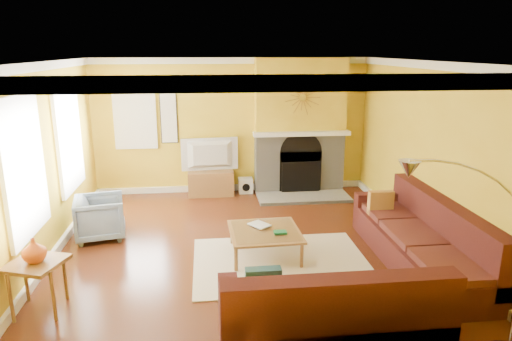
{
  "coord_description": "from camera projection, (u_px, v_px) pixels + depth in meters",
  "views": [
    {
      "loc": [
        -0.54,
        -6.13,
        2.88
      ],
      "look_at": [
        0.2,
        0.4,
        1.11
      ],
      "focal_mm": 32.0,
      "sensor_mm": 36.0,
      "label": 1
    }
  ],
  "objects": [
    {
      "name": "floor",
      "position": [
        246.0,
        251.0,
        6.69
      ],
      "size": [
        5.5,
        6.0,
        0.02
      ],
      "primitive_type": "cube",
      "color": "#602B14",
      "rests_on": "ground"
    },
    {
      "name": "ceiling",
      "position": [
        244.0,
        61.0,
        5.98
      ],
      "size": [
        5.5,
        6.0,
        0.02
      ],
      "primitive_type": "cube",
      "color": "white",
      "rests_on": "ground"
    },
    {
      "name": "wall_back",
      "position": [
        232.0,
        126.0,
        9.22
      ],
      "size": [
        5.5,
        0.02,
        2.7
      ],
      "primitive_type": "cube",
      "color": "gold",
      "rests_on": "ground"
    },
    {
      "name": "wall_front",
      "position": [
        280.0,
        257.0,
        3.45
      ],
      "size": [
        5.5,
        0.02,
        2.7
      ],
      "primitive_type": "cube",
      "color": "gold",
      "rests_on": "ground"
    },
    {
      "name": "wall_left",
      "position": [
        38.0,
        167.0,
        6.04
      ],
      "size": [
        0.02,
        6.0,
        2.7
      ],
      "primitive_type": "cube",
      "color": "gold",
      "rests_on": "ground"
    },
    {
      "name": "wall_right",
      "position": [
        434.0,
        156.0,
        6.63
      ],
      "size": [
        0.02,
        6.0,
        2.7
      ],
      "primitive_type": "cube",
      "color": "gold",
      "rests_on": "ground"
    },
    {
      "name": "baseboard",
      "position": [
        246.0,
        247.0,
        6.67
      ],
      "size": [
        5.5,
        6.0,
        0.12
      ],
      "primitive_type": null,
      "color": "white",
      "rests_on": "floor"
    },
    {
      "name": "crown_molding",
      "position": [
        245.0,
        67.0,
        6.0
      ],
      "size": [
        5.5,
        6.0,
        0.12
      ],
      "primitive_type": null,
      "color": "white",
      "rests_on": "ceiling"
    },
    {
      "name": "window_left_near",
      "position": [
        68.0,
        137.0,
        7.25
      ],
      "size": [
        0.06,
        1.22,
        1.72
      ],
      "primitive_type": "cube",
      "color": "white",
      "rests_on": "wall_left"
    },
    {
      "name": "window_left_far",
      "position": [
        22.0,
        167.0,
        5.43
      ],
      "size": [
        0.06,
        1.22,
        1.72
      ],
      "primitive_type": "cube",
      "color": "white",
      "rests_on": "wall_left"
    },
    {
      "name": "window_back",
      "position": [
        135.0,
        118.0,
        8.92
      ],
      "size": [
        0.82,
        0.06,
        1.22
      ],
      "primitive_type": "cube",
      "color": "white",
      "rests_on": "wall_back"
    },
    {
      "name": "wall_art",
      "position": [
        169.0,
        115.0,
        8.99
      ],
      "size": [
        0.34,
        0.04,
        1.14
      ],
      "primitive_type": "cube",
      "color": "white",
      "rests_on": "wall_back"
    },
    {
      "name": "fireplace",
      "position": [
        300.0,
        126.0,
        9.17
      ],
      "size": [
        1.8,
        0.4,
        2.7
      ],
      "primitive_type": null,
      "color": "gray",
      "rests_on": "floor"
    },
    {
      "name": "mantel",
      "position": [
        302.0,
        134.0,
        8.96
      ],
      "size": [
        1.92,
        0.22,
        0.08
      ],
      "primitive_type": "cube",
      "color": "white",
      "rests_on": "fireplace"
    },
    {
      "name": "hearth",
      "position": [
        304.0,
        197.0,
        8.98
      ],
      "size": [
        1.8,
        0.7,
        0.06
      ],
      "primitive_type": "cube",
      "color": "gray",
      "rests_on": "floor"
    },
    {
      "name": "sunburst",
      "position": [
        303.0,
        98.0,
        8.79
      ],
      "size": [
        0.7,
        0.04,
        0.7
      ],
      "primitive_type": null,
      "color": "olive",
      "rests_on": "fireplace"
    },
    {
      "name": "rug",
      "position": [
        281.0,
        262.0,
        6.31
      ],
      "size": [
        2.4,
        1.8,
        0.02
      ],
      "primitive_type": "cube",
      "color": "beige",
      "rests_on": "floor"
    },
    {
      "name": "sectional_sofa",
      "position": [
        343.0,
        247.0,
        5.75
      ],
      "size": [
        3.2,
        3.43,
        0.9
      ],
      "primitive_type": null,
      "color": "#471916",
      "rests_on": "floor"
    },
    {
      "name": "coffee_table",
      "position": [
        265.0,
        243.0,
        6.49
      ],
      "size": [
        1.02,
        1.02,
        0.39
      ],
      "primitive_type": null,
      "rotation": [
        0.0,
        0.0,
        0.04
      ],
      "color": "white",
      "rests_on": "floor"
    },
    {
      "name": "media_console",
      "position": [
        211.0,
        183.0,
        9.18
      ],
      "size": [
        0.9,
        0.41,
        0.5
      ],
      "primitive_type": "cube",
      "color": "olive",
      "rests_on": "floor"
    },
    {
      "name": "tv",
      "position": [
        210.0,
        155.0,
        9.03
      ],
      "size": [
        1.14,
        0.25,
        0.65
      ],
      "primitive_type": "imported",
      "rotation": [
        0.0,
        0.0,
        3.23
      ],
      "color": "black",
      "rests_on": "media_console"
    },
    {
      "name": "subwoofer",
      "position": [
        245.0,
        185.0,
        9.37
      ],
      "size": [
        0.29,
        0.29,
        0.29
      ],
      "primitive_type": "cube",
      "color": "white",
      "rests_on": "floor"
    },
    {
      "name": "armchair",
      "position": [
        100.0,
        217.0,
        7.08
      ],
      "size": [
        0.85,
        0.84,
        0.67
      ],
      "primitive_type": "imported",
      "rotation": [
        0.0,
        0.0,
        1.76
      ],
      "color": "slate",
      "rests_on": "floor"
    },
    {
      "name": "side_table",
      "position": [
        39.0,
        286.0,
        5.1
      ],
      "size": [
        0.7,
        0.7,
        0.6
      ],
      "primitive_type": null,
      "rotation": [
        0.0,
        0.0,
        -0.34
      ],
      "color": "olive",
      "rests_on": "floor"
    },
    {
      "name": "vase",
      "position": [
        34.0,
        250.0,
        4.98
      ],
      "size": [
        0.28,
        0.28,
        0.27
      ],
      "primitive_type": "imported",
      "rotation": [
        0.0,
        0.0,
        0.07
      ],
      "color": "#D8591E",
      "rests_on": "side_table"
    },
    {
      "name": "book",
      "position": [
        254.0,
        227.0,
        6.51
      ],
      "size": [
        0.35,
        0.37,
        0.03
      ],
      "primitive_type": "imported",
      "rotation": [
        0.0,
        0.0,
        0.63
      ],
      "color": "white",
      "rests_on": "coffee_table"
    },
    {
      "name": "arc_lamp",
      "position": [
        467.0,
        266.0,
        4.09
      ],
      "size": [
        1.27,
        0.36,
        1.97
      ],
      "primitive_type": null,
      "color": "silver",
      "rests_on": "floor"
    }
  ]
}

